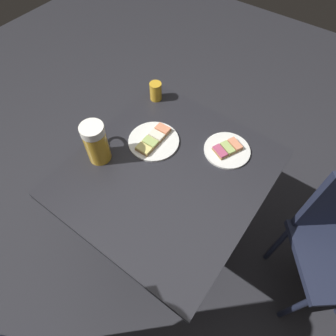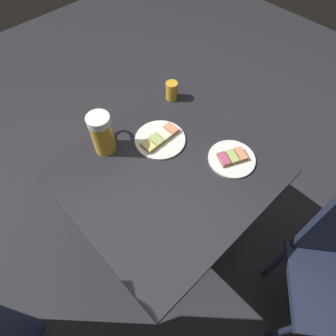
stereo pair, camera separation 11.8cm
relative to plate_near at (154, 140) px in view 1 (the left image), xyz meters
name	(u,v)px [view 1 (the left image)]	position (x,y,z in m)	size (l,w,h in m)	color
ground_plane	(168,238)	(-0.14, 0.09, -0.78)	(6.00, 6.00, 0.00)	#28282D
cafe_table	(168,189)	(-0.14, 0.09, -0.16)	(0.77, 0.83, 0.77)	black
plate_near	(154,140)	(0.00, 0.00, 0.00)	(0.23, 0.23, 0.03)	white
plate_far	(227,150)	(-0.29, -0.15, 0.00)	(0.20, 0.20, 0.03)	white
beer_mug	(96,142)	(0.14, 0.20, 0.09)	(0.14, 0.12, 0.19)	gold
beer_glass_small	(156,91)	(0.17, -0.23, 0.04)	(0.06, 0.06, 0.09)	gold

